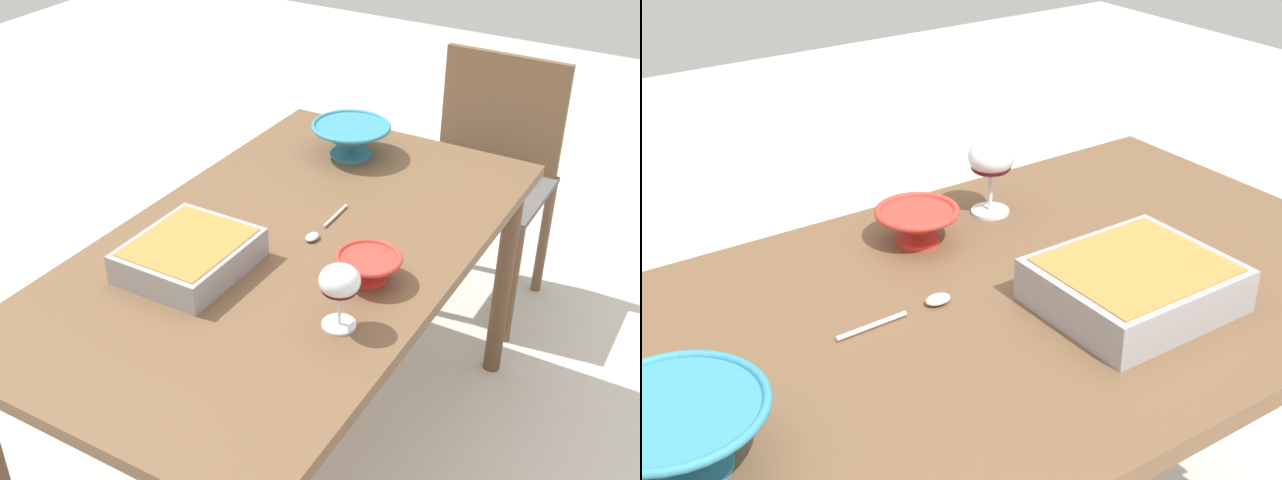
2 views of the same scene
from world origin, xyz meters
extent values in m
plane|color=beige|center=(0.00, 0.00, 0.00)|extent=(8.00, 8.00, 0.00)
cube|color=brown|center=(0.00, 0.00, 0.72)|extent=(1.47, 0.83, 0.03)
cylinder|color=brown|center=(0.68, -0.36, 0.35)|extent=(0.05, 0.05, 0.70)
cylinder|color=brown|center=(0.68, 0.36, 0.35)|extent=(0.05, 0.05, 0.70)
cube|color=#595959|center=(1.01, -0.13, 0.46)|extent=(0.38, 0.46, 0.02)
cube|color=brown|center=(1.19, -0.13, 0.68)|extent=(0.02, 0.44, 0.41)
cylinder|color=brown|center=(0.84, 0.08, 0.23)|extent=(0.04, 0.04, 0.45)
cylinder|color=brown|center=(0.84, -0.34, 0.23)|extent=(0.04, 0.04, 0.45)
cylinder|color=brown|center=(1.19, 0.08, 0.23)|extent=(0.04, 0.04, 0.45)
cylinder|color=brown|center=(1.19, -0.34, 0.23)|extent=(0.04, 0.04, 0.45)
cylinder|color=white|center=(-0.22, -0.27, 0.74)|extent=(0.07, 0.07, 0.01)
cylinder|color=white|center=(-0.22, -0.27, 0.78)|extent=(0.01, 0.01, 0.08)
ellipsoid|color=white|center=(-0.22, -0.27, 0.85)|extent=(0.09, 0.09, 0.07)
ellipsoid|color=#4C0A19|center=(-0.22, -0.27, 0.83)|extent=(0.08, 0.08, 0.03)
cube|color=#99999E|center=(-0.20, 0.14, 0.77)|extent=(0.29, 0.25, 0.07)
cube|color=#B27A38|center=(-0.20, 0.14, 0.80)|extent=(0.26, 0.22, 0.02)
cylinder|color=red|center=(-0.04, -0.24, 0.74)|extent=(0.08, 0.08, 0.01)
cone|color=red|center=(-0.04, -0.24, 0.77)|extent=(0.14, 0.14, 0.05)
torus|color=red|center=(-0.04, -0.24, 0.80)|extent=(0.15, 0.15, 0.01)
cylinder|color=teal|center=(0.52, 0.10, 0.74)|extent=(0.12, 0.12, 0.01)
cone|color=teal|center=(0.52, 0.10, 0.78)|extent=(0.22, 0.22, 0.08)
torus|color=teal|center=(0.52, 0.10, 0.83)|extent=(0.23, 0.23, 0.01)
cylinder|color=silver|center=(0.17, -0.04, 0.74)|extent=(0.12, 0.01, 0.01)
ellipsoid|color=silver|center=(0.05, -0.04, 0.74)|extent=(0.04, 0.03, 0.01)
camera|label=1|loc=(-1.43, -0.93, 1.81)|focal=46.48mm
camera|label=2|loc=(0.71, 0.98, 1.48)|focal=49.76mm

